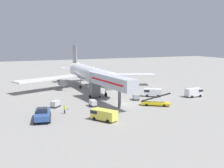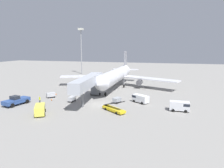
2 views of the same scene
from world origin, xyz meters
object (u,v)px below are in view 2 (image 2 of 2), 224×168
Objects in this scene: belt_loader_truck at (114,108)px; service_van_rear_right at (140,98)px; service_van_near_right at (180,106)px; jet_bridge at (89,82)px; airplane_at_gate at (117,75)px; safety_cone_alpha at (52,100)px; baggage_cart_far_center at (117,100)px; pushback_tug at (16,101)px; baggage_cart_mid_right at (72,99)px; safety_cone_bravo at (56,94)px; service_van_near_center at (40,109)px; baggage_cart_outer_right at (51,95)px; apron_light_mast at (81,42)px; ground_crew_worker_foreground at (40,100)px.

service_van_rear_right is at bearing 62.36° from belt_loader_truck.
service_van_rear_right is (-10.06, 4.88, -0.09)m from service_van_near_right.
jet_bridge is 14.78m from service_van_rear_right.
safety_cone_alpha is (-13.16, -23.34, -4.31)m from airplane_at_gate.
belt_loader_truck is at bearing -81.85° from baggage_cart_far_center.
jet_bridge is at bearing 26.87° from pushback_tug.
belt_loader_truck is 15.70m from service_van_near_right.
belt_loader_truck reaches higher than service_van_near_right.
belt_loader_truck is 14.51m from baggage_cart_mid_right.
pushback_tug is at bearing -136.46° from safety_cone_alpha.
airplane_at_gate is 24.24m from baggage_cart_mid_right.
safety_cone_bravo is (4.21, 12.53, -0.88)m from pushback_tug.
service_van_near_center is at bearing -142.72° from service_van_rear_right.
baggage_cart_outer_right reaches higher than safety_cone_alpha.
apron_light_mast reaches higher than pushback_tug.
belt_loader_truck is 2.41× the size of baggage_cart_far_center.
airplane_at_gate is 9.40× the size of service_van_rear_right.
baggage_cart_outer_right is (4.49, 9.15, -0.31)m from pushback_tug.
service_van_near_center is 1.20× the size of service_van_near_right.
belt_loader_truck is 72.23m from apron_light_mast.
safety_cone_alpha is (-10.45, -2.39, -5.05)m from jet_bridge.
belt_loader_truck is 7.54m from baggage_cart_far_center.
pushback_tug is 32.84m from service_van_rear_right.
apron_light_mast reaches higher than safety_cone_bravo.
baggage_cart_far_center is at bearing 19.25° from pushback_tug.
service_van_rear_right reaches higher than service_van_near_center.
ground_crew_worker_foreground reaches higher than safety_cone_alpha.
belt_loader_truck is at bearing 21.57° from service_van_near_center.
airplane_at_gate is 30.59m from ground_crew_worker_foreground.
baggage_cart_mid_right is (-7.08, -22.87, -3.76)m from airplane_at_gate.
safety_cone_alpha is at bearing 109.92° from service_van_near_center.
airplane_at_gate is at bearing -48.97° from apron_light_mast.
safety_cone_alpha is (-19.55, 4.94, -0.50)m from belt_loader_truck.
pushback_tug is 64.99m from apron_light_mast.
safety_cone_alpha is at bearing 65.43° from ground_crew_worker_foreground.
pushback_tug is 13.25m from safety_cone_bravo.
baggage_cart_far_center is 21.16m from safety_cone_bravo.
jet_bridge is 4.22× the size of service_van_rear_right.
safety_cone_bravo is (-15.49, -17.02, -4.30)m from airplane_at_gate.
service_van_near_center is at bearing -160.68° from service_van_near_right.
pushback_tug is 13.57× the size of safety_cone_alpha.
belt_loader_truck reaches higher than pushback_tug.
baggage_cart_far_center is at bearing 9.44° from baggage_cart_mid_right.
belt_loader_truck is at bearing -38.88° from jet_bridge.
pushback_tug is at bearing -160.94° from service_van_rear_right.
airplane_at_gate is 24.61× the size of ground_crew_worker_foreground.
baggage_cart_mid_right is at bearing 4.38° from safety_cone_alpha.
airplane_at_gate is at bearing 75.12° from service_van_near_center.
pushback_tug is 1.48× the size of service_van_rear_right.
baggage_cart_far_center is (25.02, 8.74, -0.33)m from pushback_tug.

